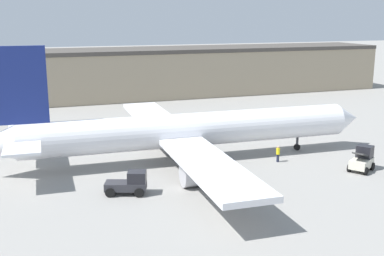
% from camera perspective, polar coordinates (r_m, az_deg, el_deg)
% --- Properties ---
extents(ground_plane, '(400.00, 400.00, 0.00)m').
position_cam_1_polar(ground_plane, '(51.49, 0.00, -3.79)').
color(ground_plane, gray).
extents(terminal_building, '(94.81, 12.84, 9.04)m').
position_cam_1_polar(terminal_building, '(91.77, -5.51, 6.55)').
color(terminal_building, gray).
rests_on(terminal_building, ground_plane).
extents(airplane, '(41.84, 38.71, 12.35)m').
position_cam_1_polar(airplane, '(50.32, -1.24, -0.38)').
color(airplane, white).
rests_on(airplane, ground_plane).
extents(ground_crew_worker, '(0.38, 0.38, 1.73)m').
position_cam_1_polar(ground_crew_worker, '(51.32, 10.15, -2.98)').
color(ground_crew_worker, '#1E2338').
rests_on(ground_crew_worker, ground_plane).
extents(baggage_tug, '(3.13, 2.51, 2.09)m').
position_cam_1_polar(baggage_tug, '(45.17, 3.19, -5.00)').
color(baggage_tug, '#B2B2B7').
rests_on(baggage_tug, ground_plane).
extents(belt_loader_truck, '(3.31, 3.06, 2.42)m').
position_cam_1_polar(belt_loader_truck, '(50.65, 19.54, -3.54)').
color(belt_loader_truck, beige).
rests_on(belt_loader_truck, ground_plane).
extents(pushback_tug, '(3.83, 2.78, 2.06)m').
position_cam_1_polar(pushback_tug, '(41.92, -7.44, -6.53)').
color(pushback_tug, '#2D2D33').
rests_on(pushback_tug, ground_plane).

